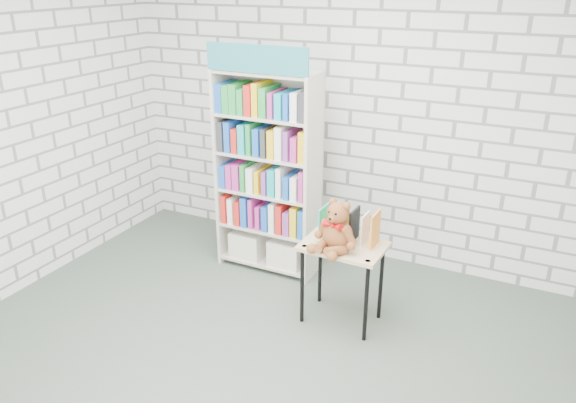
% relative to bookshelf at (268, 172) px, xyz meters
% --- Properties ---
extents(ground, '(4.50, 4.50, 0.00)m').
position_rel_bookshelf_xyz_m(ground, '(0.51, -1.36, -0.93)').
color(ground, '#435044').
rests_on(ground, ground).
extents(room_shell, '(4.52, 4.02, 2.81)m').
position_rel_bookshelf_xyz_m(room_shell, '(0.51, -1.36, 0.85)').
color(room_shell, silver).
rests_on(room_shell, ground).
extents(bookshelf, '(0.91, 0.35, 2.04)m').
position_rel_bookshelf_xyz_m(bookshelf, '(0.00, 0.00, 0.00)').
color(bookshelf, beige).
rests_on(bookshelf, ground).
extents(display_table, '(0.63, 0.44, 0.66)m').
position_rel_bookshelf_xyz_m(display_table, '(0.92, -0.54, -0.36)').
color(display_table, tan).
rests_on(display_table, ground).
extents(table_books, '(0.44, 0.20, 0.26)m').
position_rel_bookshelf_xyz_m(table_books, '(0.93, -0.44, -0.14)').
color(table_books, teal).
rests_on(table_books, display_table).
extents(teddy_bear, '(0.35, 0.34, 0.38)m').
position_rel_bookshelf_xyz_m(teddy_bear, '(0.90, -0.64, -0.11)').
color(teddy_bear, brown).
rests_on(teddy_bear, display_table).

